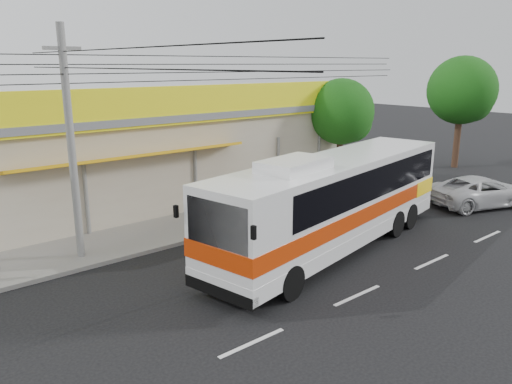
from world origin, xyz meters
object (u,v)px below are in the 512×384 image
coach_bus (337,196)px  utility_pole (64,68)px  white_car (481,191)px  tree_near (343,114)px  tree_far (464,93)px

coach_bus → utility_pole: size_ratio=0.36×
white_car → utility_pole: utility_pole is taller
tree_near → tree_far: size_ratio=0.82×
tree_far → tree_near: bearing=171.1°
utility_pole → tree_far: 25.10m
utility_pole → tree_near: size_ratio=5.80×
utility_pole → tree_near: bearing=5.5°
coach_bus → tree_near: 10.14m
coach_bus → white_car: size_ratio=2.41×
utility_pole → coach_bus: bearing=-32.6°
utility_pole → tree_near: (15.27, 1.48, -2.51)m
coach_bus → utility_pole: 10.09m
white_car → tree_far: tree_far is taller
tree_near → white_car: bearing=-74.6°
utility_pole → white_car: bearing=-17.9°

